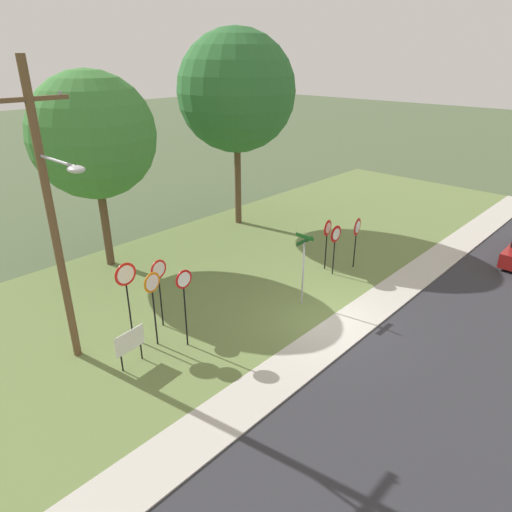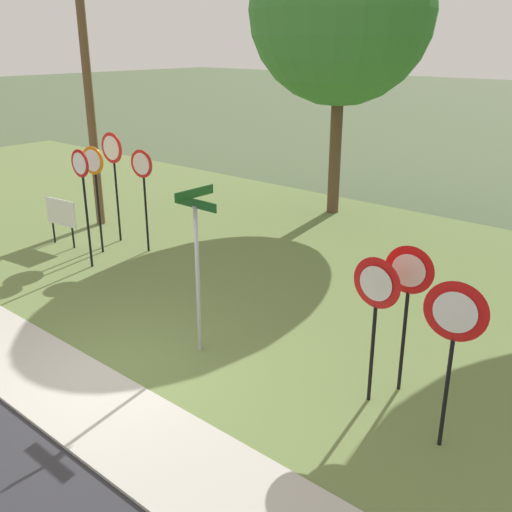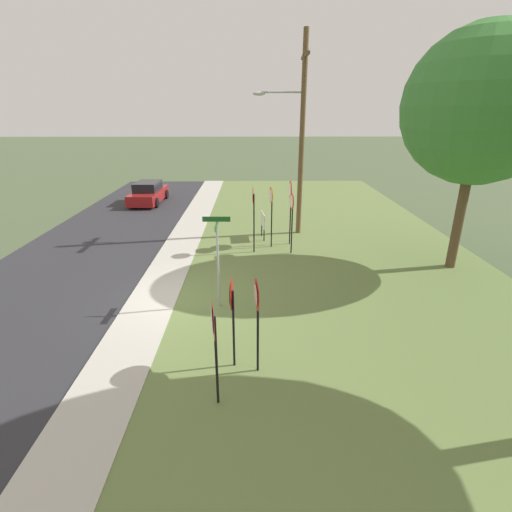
# 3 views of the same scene
# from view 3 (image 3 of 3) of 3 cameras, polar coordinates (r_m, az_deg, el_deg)

# --- Properties ---
(ground_plane) EXTENTS (160.00, 160.00, 0.00)m
(ground_plane) POSITION_cam_3_polar(r_m,az_deg,el_deg) (12.89, -11.63, -6.40)
(ground_plane) COLOR #4C5B3D
(road_asphalt) EXTENTS (44.00, 6.40, 0.01)m
(road_asphalt) POSITION_cam_3_polar(r_m,az_deg,el_deg) (14.58, -30.58, -5.71)
(road_asphalt) COLOR #2D2D33
(road_asphalt) RESTS_ON ground_plane
(sidewalk_strip) EXTENTS (44.00, 1.60, 0.06)m
(sidewalk_strip) POSITION_cam_3_polar(r_m,az_deg,el_deg) (13.05, -15.11, -6.21)
(sidewalk_strip) COLOR #BCB7AD
(sidewalk_strip) RESTS_ON ground_plane
(grass_median) EXTENTS (44.00, 12.00, 0.04)m
(grass_median) POSITION_cam_3_polar(r_m,az_deg,el_deg) (13.13, 15.18, -6.10)
(grass_median) COLOR olive
(grass_median) RESTS_ON ground_plane
(stop_sign_near_left) EXTENTS (0.69, 0.12, 2.61)m
(stop_sign_near_left) POSITION_cam_3_polar(r_m,az_deg,el_deg) (16.01, 5.36, 6.81)
(stop_sign_near_left) COLOR black
(stop_sign_near_left) RESTS_ON grass_median
(stop_sign_near_right) EXTENTS (0.64, 0.09, 2.82)m
(stop_sign_near_right) POSITION_cam_3_polar(r_m,az_deg,el_deg) (16.06, -0.40, 7.36)
(stop_sign_near_right) COLOR black
(stop_sign_near_right) RESTS_ON grass_median
(stop_sign_far_left) EXTENTS (0.68, 0.14, 2.71)m
(stop_sign_far_left) POSITION_cam_3_polar(r_m,az_deg,el_deg) (16.74, 2.28, 7.73)
(stop_sign_far_left) COLOR black
(stop_sign_far_left) RESTS_ON grass_median
(stop_sign_far_center) EXTENTS (0.79, 0.10, 2.90)m
(stop_sign_far_center) POSITION_cam_3_polar(r_m,az_deg,el_deg) (17.15, 5.14, 8.62)
(stop_sign_far_center) COLOR black
(stop_sign_far_center) RESTS_ON grass_median
(yield_sign_near_left) EXTENTS (0.73, 0.13, 2.37)m
(yield_sign_near_left) POSITION_cam_3_polar(r_m,az_deg,el_deg) (8.53, 0.06, -7.23)
(yield_sign_near_left) COLOR black
(yield_sign_near_left) RESTS_ON grass_median
(yield_sign_near_right) EXTENTS (0.80, 0.16, 2.38)m
(yield_sign_near_right) POSITION_cam_3_polar(r_m,az_deg,el_deg) (7.65, -6.40, -10.87)
(yield_sign_near_right) COLOR black
(yield_sign_near_right) RESTS_ON grass_median
(yield_sign_far_left) EXTENTS (0.76, 0.10, 2.30)m
(yield_sign_far_left) POSITION_cam_3_polar(r_m,az_deg,el_deg) (8.75, -3.68, -6.90)
(yield_sign_far_left) COLOR black
(yield_sign_far_left) RESTS_ON grass_median
(street_name_post) EXTENTS (0.96, 0.82, 2.90)m
(street_name_post) POSITION_cam_3_polar(r_m,az_deg,el_deg) (11.54, -5.73, 0.25)
(street_name_post) COLOR #9EA0A8
(street_name_post) RESTS_ON grass_median
(utility_pole) EXTENTS (2.10, 2.39, 9.04)m
(utility_pole) POSITION_cam_3_polar(r_m,az_deg,el_deg) (18.54, 6.41, 18.04)
(utility_pole) COLOR brown
(utility_pole) RESTS_ON grass_median
(notice_board) EXTENTS (1.10, 0.16, 1.25)m
(notice_board) POSITION_cam_3_polar(r_m,az_deg,el_deg) (18.18, 1.04, 5.17)
(notice_board) COLOR black
(notice_board) RESTS_ON grass_median
(oak_tree_left) EXTENTS (5.28, 5.28, 8.53)m
(oak_tree_left) POSITION_cam_3_polar(r_m,az_deg,el_deg) (15.93, 30.54, 18.60)
(oak_tree_left) COLOR brown
(oak_tree_left) RESTS_ON grass_median
(parked_hatchback_near) EXTENTS (4.26, 2.00, 1.39)m
(parked_hatchback_near) POSITION_cam_3_polar(r_m,az_deg,el_deg) (26.64, -15.76, 9.01)
(parked_hatchback_near) COLOR maroon
(parked_hatchback_near) RESTS_ON road_asphalt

